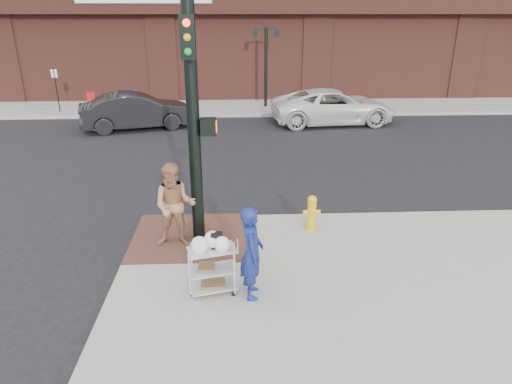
{
  "coord_description": "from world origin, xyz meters",
  "views": [
    {
      "loc": [
        0.35,
        -8.38,
        4.9
      ],
      "look_at": [
        0.77,
        0.78,
        1.25
      ],
      "focal_mm": 32.0,
      "sensor_mm": 36.0,
      "label": 1
    }
  ],
  "objects_px": {
    "pedestrian_tan": "(175,206)",
    "utility_cart": "(213,266)",
    "sedan_dark": "(137,111)",
    "lamp_post": "(266,58)",
    "woman_blue": "(252,253)",
    "fire_hydrant": "(312,212)",
    "traffic_signal_pole": "(194,121)",
    "minivan_white": "(333,107)"
  },
  "relations": [
    {
      "from": "lamp_post",
      "to": "minivan_white",
      "type": "bearing_deg",
      "value": -50.78
    },
    {
      "from": "lamp_post",
      "to": "sedan_dark",
      "type": "xyz_separation_m",
      "value": [
        -5.96,
        -4.18,
        -1.82
      ]
    },
    {
      "from": "lamp_post",
      "to": "traffic_signal_pole",
      "type": "bearing_deg",
      "value": -99.24
    },
    {
      "from": "lamp_post",
      "to": "pedestrian_tan",
      "type": "xyz_separation_m",
      "value": [
        -2.95,
        -15.48,
        -1.54
      ]
    },
    {
      "from": "lamp_post",
      "to": "woman_blue",
      "type": "distance_m",
      "value": 17.57
    },
    {
      "from": "minivan_white",
      "to": "fire_hydrant",
      "type": "distance_m",
      "value": 11.68
    },
    {
      "from": "pedestrian_tan",
      "to": "lamp_post",
      "type": "bearing_deg",
      "value": 80.9
    },
    {
      "from": "minivan_white",
      "to": "pedestrian_tan",
      "type": "bearing_deg",
      "value": 148.38
    },
    {
      "from": "traffic_signal_pole",
      "to": "minivan_white",
      "type": "height_order",
      "value": "traffic_signal_pole"
    },
    {
      "from": "utility_cart",
      "to": "fire_hydrant",
      "type": "relative_size",
      "value": 1.36
    },
    {
      "from": "pedestrian_tan",
      "to": "minivan_white",
      "type": "bearing_deg",
      "value": 65.57
    },
    {
      "from": "minivan_white",
      "to": "lamp_post",
      "type": "bearing_deg",
      "value": 33.73
    },
    {
      "from": "fire_hydrant",
      "to": "minivan_white",
      "type": "bearing_deg",
      "value": 76.0
    },
    {
      "from": "pedestrian_tan",
      "to": "traffic_signal_pole",
      "type": "bearing_deg",
      "value": 29.58
    },
    {
      "from": "traffic_signal_pole",
      "to": "utility_cart",
      "type": "relative_size",
      "value": 4.31
    },
    {
      "from": "minivan_white",
      "to": "utility_cart",
      "type": "bearing_deg",
      "value": 154.52
    },
    {
      "from": "sedan_dark",
      "to": "minivan_white",
      "type": "distance_m",
      "value": 8.88
    },
    {
      "from": "woman_blue",
      "to": "utility_cart",
      "type": "distance_m",
      "value": 0.78
    },
    {
      "from": "woman_blue",
      "to": "minivan_white",
      "type": "bearing_deg",
      "value": -17.8
    },
    {
      "from": "lamp_post",
      "to": "sedan_dark",
      "type": "relative_size",
      "value": 0.82
    },
    {
      "from": "pedestrian_tan",
      "to": "utility_cart",
      "type": "bearing_deg",
      "value": -63.06
    },
    {
      "from": "lamp_post",
      "to": "traffic_signal_pole",
      "type": "distance_m",
      "value": 15.43
    },
    {
      "from": "minivan_white",
      "to": "fire_hydrant",
      "type": "bearing_deg",
      "value": 160.51
    },
    {
      "from": "minivan_white",
      "to": "utility_cart",
      "type": "distance_m",
      "value": 14.62
    },
    {
      "from": "lamp_post",
      "to": "minivan_white",
      "type": "distance_m",
      "value": 4.93
    },
    {
      "from": "pedestrian_tan",
      "to": "minivan_white",
      "type": "relative_size",
      "value": 0.33
    },
    {
      "from": "pedestrian_tan",
      "to": "utility_cart",
      "type": "height_order",
      "value": "pedestrian_tan"
    },
    {
      "from": "fire_hydrant",
      "to": "utility_cart",
      "type": "bearing_deg",
      "value": -132.06
    },
    {
      "from": "lamp_post",
      "to": "pedestrian_tan",
      "type": "bearing_deg",
      "value": -100.8
    },
    {
      "from": "lamp_post",
      "to": "fire_hydrant",
      "type": "distance_m",
      "value": 15.02
    },
    {
      "from": "lamp_post",
      "to": "woman_blue",
      "type": "relative_size",
      "value": 2.34
    },
    {
      "from": "traffic_signal_pole",
      "to": "sedan_dark",
      "type": "height_order",
      "value": "traffic_signal_pole"
    },
    {
      "from": "sedan_dark",
      "to": "pedestrian_tan",
      "type": "bearing_deg",
      "value": 178.65
    },
    {
      "from": "traffic_signal_pole",
      "to": "minivan_white",
      "type": "relative_size",
      "value": 0.88
    },
    {
      "from": "sedan_dark",
      "to": "utility_cart",
      "type": "distance_m",
      "value": 13.67
    },
    {
      "from": "sedan_dark",
      "to": "minivan_white",
      "type": "height_order",
      "value": "sedan_dark"
    },
    {
      "from": "sedan_dark",
      "to": "lamp_post",
      "type": "bearing_deg",
      "value": -71.24
    },
    {
      "from": "woman_blue",
      "to": "fire_hydrant",
      "type": "relative_size",
      "value": 2.0
    },
    {
      "from": "sedan_dark",
      "to": "utility_cart",
      "type": "height_order",
      "value": "sedan_dark"
    },
    {
      "from": "traffic_signal_pole",
      "to": "sedan_dark",
      "type": "bearing_deg",
      "value": 107.5
    },
    {
      "from": "traffic_signal_pole",
      "to": "woman_blue",
      "type": "distance_m",
      "value": 3.06
    },
    {
      "from": "pedestrian_tan",
      "to": "minivan_white",
      "type": "height_order",
      "value": "pedestrian_tan"
    }
  ]
}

